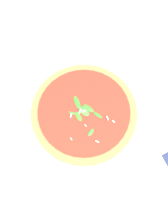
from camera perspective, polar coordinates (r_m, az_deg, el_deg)
ground_plane at (r=0.97m, az=-2.30°, el=-0.39°), size 6.00×6.00×0.00m
pizza_arugula_main at (r=0.95m, az=0.00°, el=-0.26°), size 0.34×0.34×0.05m
side_plate_white at (r=1.13m, az=-4.31°, el=16.41°), size 0.16×0.16×0.02m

